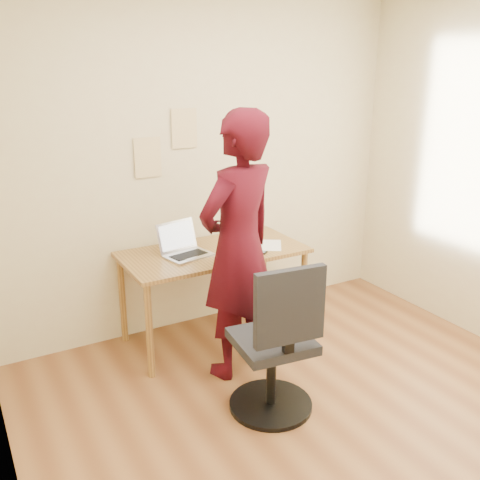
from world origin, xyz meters
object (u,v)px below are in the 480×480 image
office_chair (277,351)px  phone (259,252)px  desk (213,261)px  laptop (184,248)px  person (239,247)px

office_chair → phone: bearing=71.9°
desk → phone: size_ratio=10.58×
laptop → person: person is taller
phone → person: person is taller
laptop → office_chair: size_ratio=0.38×
phone → person: size_ratio=0.07×
laptop → office_chair: (0.12, -1.10, -0.35)m
desk → laptop: 0.27m
phone → person: bearing=-175.2°
laptop → office_chair: office_chair is taller
desk → laptop: laptop is taller
office_chair → desk: bearing=90.5°
phone → person: (-0.34, -0.29, 0.18)m
laptop → phone: size_ratio=2.92×
office_chair → person: size_ratio=0.56×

